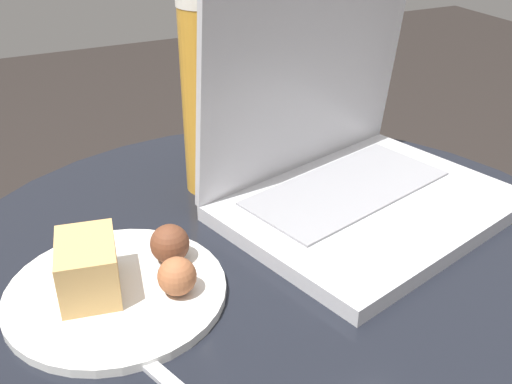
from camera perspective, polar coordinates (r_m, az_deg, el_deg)
table at (r=0.70m, az=2.34°, el=-17.34°), size 0.73×0.73×0.57m
laptop at (r=0.69m, az=8.77°, el=2.76°), size 0.37×0.31×0.25m
beer_glass at (r=0.70m, az=-4.73°, el=10.09°), size 0.06×0.06×0.26m
snack_plate at (r=0.57m, az=-13.09°, el=-8.13°), size 0.20×0.20×0.06m
fork at (r=0.53m, az=-13.23°, el=-13.21°), size 0.08×0.19×0.00m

